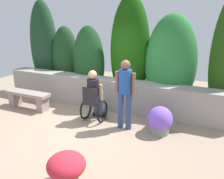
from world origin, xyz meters
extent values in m
plane|color=gray|center=(0.00, 0.00, 0.00)|extent=(11.41, 11.41, 0.00)
cube|color=#9A938D|center=(0.00, 1.55, 0.44)|extent=(6.72, 0.52, 0.88)
ellipsoid|color=#1B3F25|center=(-2.79, 2.28, 1.56)|extent=(1.03, 0.72, 3.12)
ellipsoid|color=#1B401E|center=(-1.91, 2.28, 1.14)|extent=(0.98, 0.69, 2.28)
ellipsoid|color=#1B451D|center=(-0.86, 2.01, 1.16)|extent=(1.04, 0.72, 2.33)
ellipsoid|color=#174E0D|center=(0.43, 2.18, 1.59)|extent=(1.18, 0.83, 3.18)
ellipsoid|color=#2A7A35|center=(1.64, 2.13, 1.34)|extent=(1.39, 0.98, 2.67)
cube|color=gray|center=(-2.62, 0.57, 0.21)|extent=(0.20, 0.31, 0.41)
cube|color=gray|center=(-1.57, 0.57, 0.21)|extent=(0.20, 0.31, 0.41)
cube|color=gray|center=(-2.10, 0.57, 0.45)|extent=(1.41, 0.36, 0.09)
cube|color=black|center=(0.05, 0.62, 0.50)|extent=(0.40, 0.40, 0.06)
cube|color=black|center=(0.05, 0.44, 0.73)|extent=(0.40, 0.04, 0.40)
cube|color=black|center=(0.05, 0.94, 0.10)|extent=(0.28, 0.12, 0.03)
torus|color=black|center=(-0.19, 0.62, 0.28)|extent=(0.05, 0.56, 0.56)
torus|color=black|center=(0.29, 0.62, 0.28)|extent=(0.05, 0.56, 0.56)
cylinder|color=black|center=(-0.09, 0.87, 0.05)|extent=(0.03, 0.10, 0.10)
cylinder|color=black|center=(0.19, 0.87, 0.05)|extent=(0.03, 0.10, 0.10)
cube|color=#405069|center=(0.05, 0.72, 0.61)|extent=(0.30, 0.40, 0.16)
cube|color=#405069|center=(0.05, 0.92, 0.27)|extent=(0.26, 0.14, 0.43)
cylinder|color=black|center=(0.05, 0.60, 0.86)|extent=(0.30, 0.30, 0.50)
cylinder|color=tan|center=(-0.14, 0.66, 0.78)|extent=(0.08, 0.08, 0.40)
cylinder|color=tan|center=(0.24, 0.66, 0.78)|extent=(0.08, 0.08, 0.40)
sphere|color=tan|center=(0.05, 0.60, 1.22)|extent=(0.22, 0.22, 0.22)
cylinder|color=navy|center=(0.83, 0.54, 0.45)|extent=(0.14, 0.14, 0.90)
cylinder|color=navy|center=(1.03, 0.54, 0.45)|extent=(0.14, 0.14, 0.90)
cylinder|color=#204C9E|center=(0.93, 0.54, 1.17)|extent=(0.30, 0.30, 0.55)
cylinder|color=brown|center=(0.73, 0.54, 1.14)|extent=(0.09, 0.09, 0.49)
cylinder|color=brown|center=(1.13, 0.54, 1.14)|extent=(0.09, 0.09, 0.49)
sphere|color=brown|center=(0.93, 0.54, 1.55)|extent=(0.22, 0.22, 0.22)
cylinder|color=gray|center=(1.75, 0.63, 0.09)|extent=(0.44, 0.44, 0.19)
ellipsoid|color=#386C1F|center=(1.75, 0.63, 0.26)|extent=(0.48, 0.48, 0.21)
ellipsoid|color=#8054D7|center=(1.75, 0.63, 0.35)|extent=(0.56, 0.56, 0.59)
cylinder|color=brown|center=(0.81, -1.68, 0.14)|extent=(0.36, 0.36, 0.28)
ellipsoid|color=#204217|center=(0.81, -1.68, 0.33)|extent=(0.39, 0.39, 0.13)
ellipsoid|color=red|center=(0.81, -1.68, 0.39)|extent=(0.61, 0.61, 0.37)
camera|label=1|loc=(2.69, -4.14, 2.58)|focal=36.63mm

